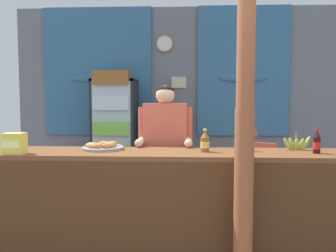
{
  "coord_description": "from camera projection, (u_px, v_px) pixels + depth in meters",
  "views": [
    {
      "loc": [
        0.18,
        -2.68,
        1.43
      ],
      "look_at": [
        0.0,
        0.78,
        1.15
      ],
      "focal_mm": 38.45,
      "sensor_mm": 36.0,
      "label": 1
    }
  ],
  "objects": [
    {
      "name": "ground_plane",
      "position": [
        170.0,
        225.0,
        4.05
      ],
      "size": [
        8.2,
        8.2,
        0.0
      ],
      "primitive_type": "plane",
      "color": "slate"
    },
    {
      "name": "stall_counter",
      "position": [
        148.0,
        195.0,
        3.07
      ],
      "size": [
        4.04,
        0.58,
        0.95
      ],
      "color": "brown",
      "rests_on": "ground"
    },
    {
      "name": "drink_fridge",
      "position": [
        115.0,
        127.0,
        5.44
      ],
      "size": [
        0.64,
        0.63,
        1.82
      ],
      "color": "#232328",
      "rests_on": "ground"
    },
    {
      "name": "timber_post",
      "position": [
        245.0,
        116.0,
        2.65
      ],
      "size": [
        0.17,
        0.14,
        2.7
      ],
      "color": "#995133",
      "rests_on": "ground"
    },
    {
      "name": "plastic_lawn_chair",
      "position": [
        263.0,
        169.0,
        4.71
      ],
      "size": [
        0.6,
        0.6,
        0.86
      ],
      "color": "#E5563D",
      "rests_on": "ground"
    },
    {
      "name": "soda_bottle_cola",
      "position": [
        317.0,
        143.0,
        3.05
      ],
      "size": [
        0.06,
        0.06,
        0.22
      ],
      "color": "black",
      "rests_on": "stall_counter"
    },
    {
      "name": "back_wall_curtained",
      "position": [
        174.0,
        94.0,
        5.86
      ],
      "size": [
        5.17,
        0.22,
        2.87
      ],
      "color": "slate",
      "rests_on": "ground"
    },
    {
      "name": "snack_box_instant_noodle",
      "position": [
        15.0,
        143.0,
        3.02
      ],
      "size": [
        0.16,
        0.14,
        0.18
      ],
      "color": "#EAD14C",
      "rests_on": "stall_counter"
    },
    {
      "name": "shopkeeper",
      "position": [
        165.0,
        141.0,
        3.67
      ],
      "size": [
        0.55,
        0.42,
        1.55
      ],
      "color": "#28282D",
      "rests_on": "ground"
    },
    {
      "name": "banana_bunch",
      "position": [
        297.0,
        144.0,
        3.25
      ],
      "size": [
        0.27,
        0.05,
        0.16
      ],
      "color": "#B7C647",
      "rests_on": "stall_counter"
    },
    {
      "name": "soda_bottle_water",
      "position": [
        244.0,
        140.0,
        3.21
      ],
      "size": [
        0.06,
        0.06,
        0.22
      ],
      "color": "silver",
      "rests_on": "stall_counter"
    },
    {
      "name": "soda_bottle_iced_tea",
      "position": [
        205.0,
        142.0,
        3.14
      ],
      "size": [
        0.08,
        0.08,
        0.2
      ],
      "color": "brown",
      "rests_on": "stall_counter"
    },
    {
      "name": "bottle_shelf_rack",
      "position": [
        167.0,
        146.0,
        5.55
      ],
      "size": [
        0.48,
        0.28,
        1.31
      ],
      "color": "brown",
      "rests_on": "ground"
    },
    {
      "name": "pastry_tray",
      "position": [
        103.0,
        147.0,
        3.28
      ],
      "size": [
        0.38,
        0.38,
        0.07
      ],
      "color": "#BCBCC1",
      "rests_on": "stall_counter"
    }
  ]
}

